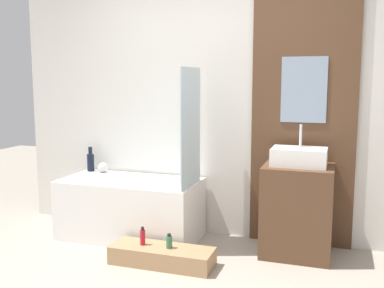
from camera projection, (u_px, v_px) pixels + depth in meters
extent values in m
cube|color=silver|center=(216.00, 104.00, 4.36)|extent=(4.20, 0.06, 2.60)
cube|color=brown|center=(303.00, 105.00, 4.06)|extent=(0.94, 0.03, 2.60)
cube|color=#8C9EB2|center=(304.00, 90.00, 4.02)|extent=(0.40, 0.01, 0.59)
cube|color=white|center=(131.00, 208.00, 4.38)|extent=(1.34, 0.67, 0.57)
cube|color=silver|center=(130.00, 180.00, 4.34)|extent=(1.04, 0.47, 0.01)
cube|color=silver|center=(191.00, 128.00, 4.02)|extent=(0.01, 0.53, 1.07)
cube|color=#A87F56|center=(162.00, 256.00, 3.74)|extent=(0.87, 0.29, 0.15)
cube|color=brown|center=(297.00, 210.00, 3.92)|extent=(0.59, 0.51, 0.80)
cube|color=white|center=(299.00, 157.00, 3.86)|extent=(0.46, 0.32, 0.15)
cylinder|color=silver|center=(301.00, 136.00, 3.92)|extent=(0.02, 0.02, 0.20)
cylinder|color=black|center=(91.00, 163.00, 4.74)|extent=(0.07, 0.07, 0.18)
cylinder|color=black|center=(90.00, 151.00, 4.72)|extent=(0.04, 0.04, 0.08)
sphere|color=silver|center=(103.00, 167.00, 4.69)|extent=(0.10, 0.10, 0.10)
cylinder|color=#B21928|center=(143.00, 237.00, 3.77)|extent=(0.04, 0.04, 0.13)
cylinder|color=black|center=(143.00, 229.00, 3.76)|extent=(0.03, 0.03, 0.03)
cylinder|color=#38704C|center=(169.00, 242.00, 3.70)|extent=(0.05, 0.05, 0.10)
cylinder|color=black|center=(169.00, 235.00, 3.69)|extent=(0.03, 0.03, 0.02)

